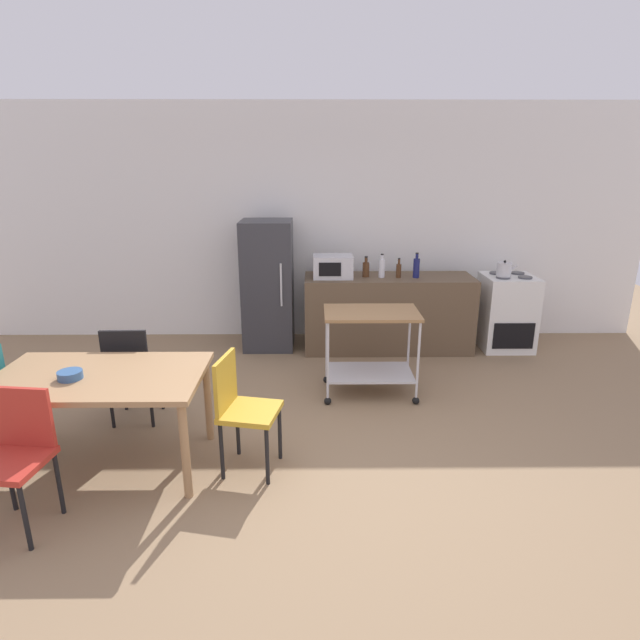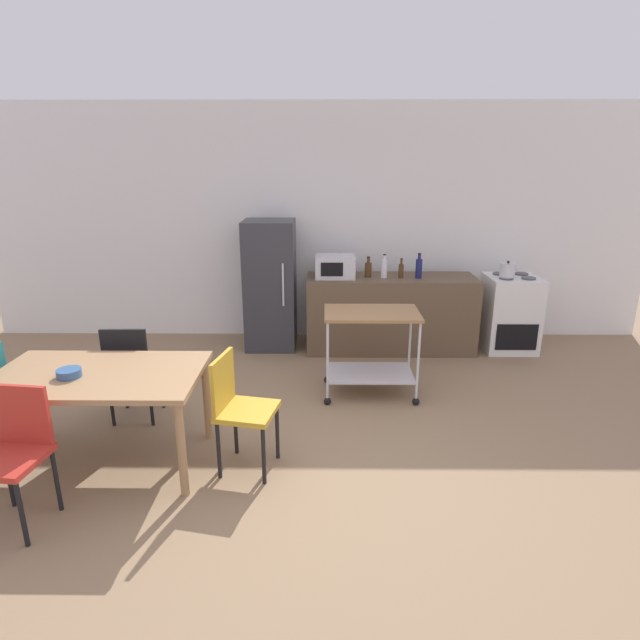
# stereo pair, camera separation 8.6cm
# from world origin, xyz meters

# --- Properties ---
(ground_plane) EXTENTS (12.00, 12.00, 0.00)m
(ground_plane) POSITION_xyz_m (0.00, 0.00, 0.00)
(ground_plane) COLOR #8C7051
(back_wall) EXTENTS (8.40, 0.12, 2.90)m
(back_wall) POSITION_xyz_m (0.00, 3.20, 1.45)
(back_wall) COLOR white
(back_wall) RESTS_ON ground_plane
(kitchen_counter) EXTENTS (2.00, 0.64, 0.90)m
(kitchen_counter) POSITION_xyz_m (0.90, 2.60, 0.45)
(kitchen_counter) COLOR brown
(kitchen_counter) RESTS_ON ground_plane
(dining_table) EXTENTS (1.50, 0.90, 0.75)m
(dining_table) POSITION_xyz_m (-1.55, 0.06, 0.67)
(dining_table) COLOR #A37A51
(dining_table) RESTS_ON ground_plane
(chair_black) EXTENTS (0.41, 0.41, 0.89)m
(chair_black) POSITION_xyz_m (-1.57, 0.75, 0.52)
(chair_black) COLOR black
(chair_black) RESTS_ON ground_plane
(chair_mustard) EXTENTS (0.47, 0.47, 0.89)m
(chair_mustard) POSITION_xyz_m (-0.52, 0.02, 0.52)
(chair_mustard) COLOR gold
(chair_mustard) RESTS_ON ground_plane
(chair_red) EXTENTS (0.44, 0.44, 0.89)m
(chair_red) POSITION_xyz_m (-1.83, -0.58, 0.52)
(chair_red) COLOR #B72D23
(chair_red) RESTS_ON ground_plane
(stove_oven) EXTENTS (0.60, 0.61, 0.92)m
(stove_oven) POSITION_xyz_m (2.35, 2.62, 0.45)
(stove_oven) COLOR white
(stove_oven) RESTS_ON ground_plane
(refrigerator) EXTENTS (0.60, 0.63, 1.55)m
(refrigerator) POSITION_xyz_m (-0.55, 2.70, 0.78)
(refrigerator) COLOR #333338
(refrigerator) RESTS_ON ground_plane
(kitchen_cart) EXTENTS (0.91, 0.57, 0.85)m
(kitchen_cart) POSITION_xyz_m (0.56, 1.31, 0.57)
(kitchen_cart) COLOR olive
(kitchen_cart) RESTS_ON ground_plane
(microwave) EXTENTS (0.46, 0.35, 0.26)m
(microwave) POSITION_xyz_m (0.23, 2.57, 1.03)
(microwave) COLOR silver
(microwave) RESTS_ON kitchen_counter
(bottle_olive_oil) EXTENTS (0.08, 0.08, 0.24)m
(bottle_olive_oil) POSITION_xyz_m (0.62, 2.60, 1.00)
(bottle_olive_oil) COLOR #4C2D19
(bottle_olive_oil) RESTS_ON kitchen_counter
(bottle_soy_sauce) EXTENTS (0.07, 0.07, 0.28)m
(bottle_soy_sauce) POSITION_xyz_m (0.80, 2.56, 1.01)
(bottle_soy_sauce) COLOR silver
(bottle_soy_sauce) RESTS_ON kitchen_counter
(bottle_vinegar) EXTENTS (0.06, 0.06, 0.23)m
(bottle_vinegar) POSITION_xyz_m (1.00, 2.55, 0.99)
(bottle_vinegar) COLOR #4C2D19
(bottle_vinegar) RESTS_ON kitchen_counter
(bottle_soda) EXTENTS (0.08, 0.08, 0.29)m
(bottle_soda) POSITION_xyz_m (1.21, 2.54, 1.02)
(bottle_soda) COLOR navy
(bottle_soda) RESTS_ON kitchen_counter
(fruit_bowl) EXTENTS (0.17, 0.17, 0.06)m
(fruit_bowl) POSITION_xyz_m (-1.71, -0.02, 0.78)
(fruit_bowl) COLOR #33598C
(fruit_bowl) RESTS_ON dining_table
(kettle) EXTENTS (0.24, 0.17, 0.19)m
(kettle) POSITION_xyz_m (2.23, 2.52, 1.00)
(kettle) COLOR silver
(kettle) RESTS_ON stove_oven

